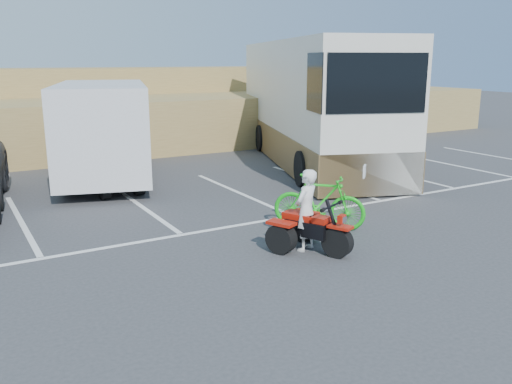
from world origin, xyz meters
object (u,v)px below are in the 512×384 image
rv_motorhome (312,110)px  cargo_trailer (103,129)px  quad_atv_green (117,193)px  green_dirt_bike (319,202)px  red_trike_atv (312,251)px  rider (306,210)px

rv_motorhome → cargo_trailer: bearing=-163.8°
cargo_trailer → quad_atv_green: size_ratio=4.31×
green_dirt_bike → rv_motorhome: rv_motorhome is taller
red_trike_atv → rider: bearing=90.0°
cargo_trailer → quad_atv_green: 2.40m
cargo_trailer → green_dirt_bike: bearing=-53.4°
quad_atv_green → red_trike_atv: bearing=-74.4°
rider → rv_motorhome: (5.56, 7.52, 0.98)m
rider → quad_atv_green: 6.44m
red_trike_atv → quad_atv_green: quad_atv_green is taller
quad_atv_green → cargo_trailer: bearing=81.7°
green_dirt_bike → cargo_trailer: cargo_trailer is taller
quad_atv_green → rv_motorhome: bearing=9.7°
cargo_trailer → rv_motorhome: bearing=12.9°
red_trike_atv → rv_motorhome: size_ratio=0.13×
rider → rv_motorhome: bearing=-150.5°
green_dirt_bike → rv_motorhome: 8.09m
red_trike_atv → rv_motorhome: rv_motorhome is taller
green_dirt_bike → rv_motorhome: size_ratio=0.17×
red_trike_atv → cargo_trailer: bearing=77.2°
green_dirt_bike → quad_atv_green: 5.93m
cargo_trailer → rv_motorhome: (7.12, -0.46, 0.23)m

